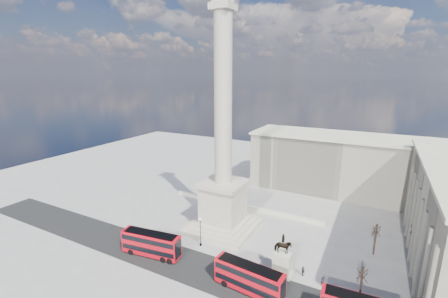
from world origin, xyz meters
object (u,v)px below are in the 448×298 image
at_px(pedestrian_walking, 323,282).
at_px(pedestrian_crossing, 303,271).
at_px(nelsons_column, 223,172).
at_px(victorian_lamp, 200,229).
at_px(red_bus_b, 249,278).
at_px(red_bus_a, 151,244).
at_px(equestrian_statue, 282,261).

xyz_separation_m(pedestrian_walking, pedestrian_crossing, (-3.42, 1.14, 0.02)).
height_order(nelsons_column, pedestrian_crossing, nelsons_column).
bearing_deg(victorian_lamp, pedestrian_walking, -2.07).
bearing_deg(red_bus_b, pedestrian_crossing, 54.93).
bearing_deg(red_bus_b, pedestrian_walking, 38.66).
bearing_deg(victorian_lamp, red_bus_a, -132.02).
bearing_deg(nelsons_column, red_bus_a, -113.72).
relative_size(red_bus_b, pedestrian_crossing, 6.63).
distance_m(nelsons_column, victorian_lamp, 12.72).
distance_m(red_bus_a, red_bus_b, 19.99).
relative_size(red_bus_a, equestrian_statue, 1.54).
height_order(nelsons_column, equestrian_statue, nelsons_column).
height_order(red_bus_b, victorian_lamp, victorian_lamp).
relative_size(red_bus_b, pedestrian_walking, 6.81).
relative_size(red_bus_a, pedestrian_walking, 6.91).
bearing_deg(red_bus_a, pedestrian_crossing, 7.98).
relative_size(pedestrian_walking, pedestrian_crossing, 0.97).
height_order(pedestrian_walking, pedestrian_crossing, pedestrian_crossing).
relative_size(equestrian_statue, pedestrian_crossing, 4.36).
bearing_deg(equestrian_statue, victorian_lamp, 176.66).
xyz_separation_m(red_bus_a, victorian_lamp, (6.36, 7.06, 1.12)).
height_order(red_bus_a, victorian_lamp, victorian_lamp).
bearing_deg(nelsons_column, equestrian_statue, -30.35).
distance_m(victorian_lamp, equestrian_statue, 16.92).
xyz_separation_m(victorian_lamp, pedestrian_crossing, (20.17, 0.29, -2.69)).
distance_m(equestrian_statue, pedestrian_walking, 6.95).
height_order(red_bus_b, pedestrian_walking, red_bus_b).
bearing_deg(pedestrian_crossing, red_bus_a, 62.67).
distance_m(red_bus_b, equestrian_statue, 7.24).
xyz_separation_m(red_bus_a, equestrian_statue, (23.23, 6.08, 0.16)).
xyz_separation_m(red_bus_b, equestrian_statue, (3.25, 6.46, 0.19)).
distance_m(nelsons_column, red_bus_b, 23.23).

